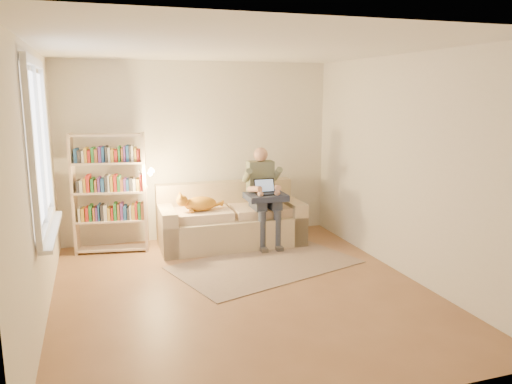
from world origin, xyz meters
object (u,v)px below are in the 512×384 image
object	(u,v)px
sofa	(230,222)
person	(263,190)
laptop	(263,190)
bookshelf	(110,187)
cat	(197,203)

from	to	relation	value
sofa	person	distance (m)	0.67
laptop	person	bearing A→B (deg)	73.50
sofa	bookshelf	distance (m)	1.74
cat	bookshelf	size ratio (longest dim) A/B	0.42
sofa	cat	size ratio (longest dim) A/B	2.97
person	bookshelf	distance (m)	2.11
laptop	sofa	bearing A→B (deg)	147.59
person	sofa	bearing A→B (deg)	161.20
person	bookshelf	bearing A→B (deg)	172.68
cat	bookshelf	world-z (taller)	bookshelf
sofa	bookshelf	bearing A→B (deg)	175.99
person	cat	xyz separation A→B (m)	(-0.94, 0.04, -0.14)
laptop	bookshelf	size ratio (longest dim) A/B	0.18
person	cat	distance (m)	0.95
person	bookshelf	size ratio (longest dim) A/B	0.85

